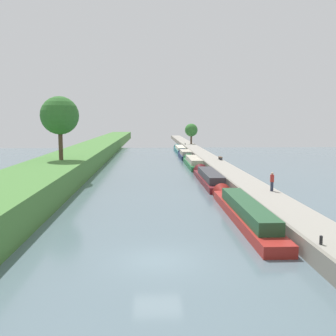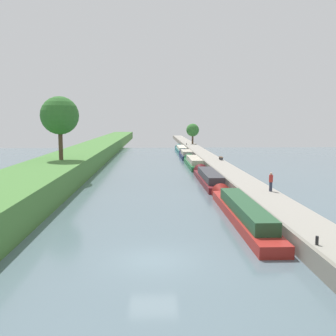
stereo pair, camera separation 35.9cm
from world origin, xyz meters
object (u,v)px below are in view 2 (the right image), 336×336
narrowboat_red (241,210)px  mooring_bollard_far (186,144)px  narrowboat_maroon (208,177)px  narrowboat_green (193,162)px  narrowboat_teal (181,149)px  park_bench (221,158)px  mooring_bollard_near (317,241)px  person_walking (271,181)px  narrowboat_navy (186,155)px

narrowboat_red → mooring_bollard_far: bearing=88.5°
narrowboat_maroon → narrowboat_green: 15.65m
narrowboat_teal → park_bench: 28.33m
mooring_bollard_near → narrowboat_red: bearing=101.0°
narrowboat_teal → mooring_bollard_far: 7.54m
narrowboat_teal → person_walking: bearing=-85.9°
narrowboat_green → person_walking: 27.44m
mooring_bollard_far → person_walking: bearing=-88.1°
narrowboat_navy → mooring_bollard_near: 54.58m
narrowboat_navy → park_bench: park_bench is taller
narrowboat_navy → park_bench: (4.25, -13.96, 0.79)m
narrowboat_navy → narrowboat_maroon: bearing=-89.7°
narrowboat_teal → mooring_bollard_far: mooring_bollard_far is taller
mooring_bollard_near → mooring_bollard_far: size_ratio=1.00×
narrowboat_navy → mooring_bollard_far: 21.42m
person_walking → park_bench: (0.25, 26.22, -0.53)m
narrowboat_red → park_bench: 31.79m
mooring_bollard_near → person_walking: bearing=81.9°
mooring_bollard_near → mooring_bollard_far: 75.86m
narrowboat_green → mooring_bollard_far: 34.45m
narrowboat_red → mooring_bollard_far: size_ratio=37.51×
mooring_bollard_far → narrowboat_teal: bearing=-104.3°
narrowboat_maroon → mooring_bollard_near: 25.89m
narrowboat_navy → narrowboat_teal: 14.05m
mooring_bollard_far → park_bench: 35.36m
narrowboat_navy → narrowboat_red: bearing=-89.8°
mooring_bollard_near → narrowboat_teal: bearing=91.5°
person_walking → mooring_bollard_far: (-2.06, 61.51, -0.65)m
narrowboat_navy → mooring_bollard_far: narrowboat_navy is taller
narrowboat_maroon → narrowboat_navy: size_ratio=1.41×
narrowboat_navy → park_bench: bearing=-73.1°
person_walking → narrowboat_red: bearing=-125.7°
narrowboat_navy → mooring_bollard_near: bearing=-88.0°
narrowboat_red → park_bench: bearing=82.7°
narrowboat_maroon → park_bench: (4.07, 14.75, 0.81)m
narrowboat_green → narrowboat_navy: size_ratio=1.37×
narrowboat_red → narrowboat_green: 32.42m
person_walking → mooring_bollard_near: person_walking is taller
narrowboat_navy → mooring_bollard_far: bearing=84.8°
park_bench → narrowboat_navy: bearing=106.9°
narrowboat_red → mooring_bollard_near: (1.76, -9.05, 0.62)m
narrowboat_red → person_walking: 6.65m
person_walking → narrowboat_teal: bearing=94.1°
narrowboat_maroon → narrowboat_navy: 28.71m
narrowboat_green → narrowboat_teal: (0.02, 27.11, -0.06)m
person_walking → mooring_bollard_near: size_ratio=3.69×
narrowboat_green → narrowboat_teal: bearing=89.9°
narrowboat_navy → person_walking: (3.99, -40.19, 1.32)m
narrowboat_navy → mooring_bollard_far: (1.94, 21.32, 0.67)m
person_walking → mooring_bollard_near: bearing=-98.1°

